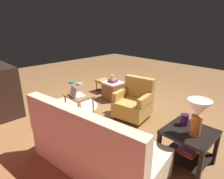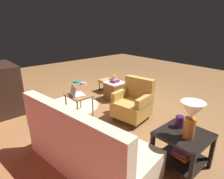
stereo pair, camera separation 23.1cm
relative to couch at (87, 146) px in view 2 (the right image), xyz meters
name	(u,v)px [view 2 (the right image)]	position (x,y,z in m)	size (l,w,h in m)	color
ground	(117,105)	(1.28, -1.75, -0.33)	(12.00, 12.00, 0.00)	olive
couch	(87,146)	(0.00, 0.00, 0.00)	(2.00, 1.11, 1.00)	beige
armchair	(133,103)	(0.55, -1.54, 0.03)	(0.77, 0.78, 0.87)	#B78C3F
side_table	(182,145)	(-0.89, -0.98, 0.03)	(0.64, 0.64, 0.55)	black
table_lamp	(192,114)	(-0.97, -0.93, 0.55)	(0.30, 0.30, 0.50)	#B26B26
small_vase	(179,122)	(-0.75, -1.08, 0.30)	(0.12, 0.12, 0.17)	#33194C
book_stack_shelf	(181,154)	(-0.88, -0.99, -0.13)	(0.26, 0.18, 0.09)	gold
laptop_desk	(79,97)	(1.47, -0.77, 0.09)	(0.56, 0.44, 0.48)	olive
laptop	(77,93)	(1.48, -0.73, 0.20)	(0.37, 0.32, 0.21)	silver
tv_cabinet	(4,87)	(2.80, 0.39, 0.26)	(1.10, 0.56, 1.10)	black
television	(2,84)	(2.80, 0.41, 0.33)	(0.64, 0.41, 0.48)	black
wicker_hamper	(115,91)	(1.64, -1.99, -0.09)	(0.45, 0.45, 0.48)	brown
book_stack_hamper	(115,80)	(1.64, -1.99, 0.19)	(0.26, 0.23, 0.08)	red
yellow_mug	(114,77)	(1.66, -1.98, 0.28)	(0.08, 0.08, 0.10)	#E5D14C
ottoman	(107,81)	(2.26, -2.24, -0.02)	(0.40, 0.40, 0.36)	#AD8442
circular_rug	(72,105)	(2.02, -0.87, -0.33)	(1.34, 1.34, 0.01)	beige
pet_bowl_steel	(83,83)	(3.35, -2.08, -0.31)	(0.20, 0.20, 0.05)	silver
pet_bowl_teal	(76,82)	(3.66, -2.00, -0.31)	(0.20, 0.20, 0.05)	teal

